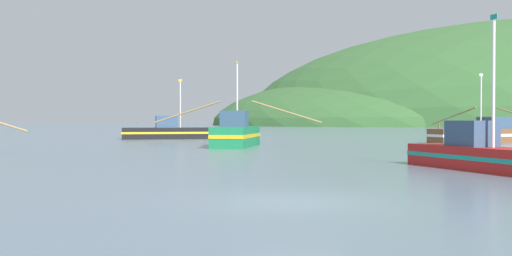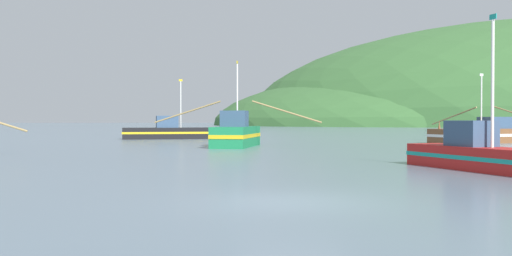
{
  "view_description": "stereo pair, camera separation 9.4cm",
  "coord_description": "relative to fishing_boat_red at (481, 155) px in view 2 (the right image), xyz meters",
  "views": [
    {
      "loc": [
        -0.8,
        -14.24,
        2.03
      ],
      "look_at": [
        -1.28,
        26.81,
        1.4
      ],
      "focal_mm": 40.91,
      "sensor_mm": 36.0,
      "label": 1
    },
    {
      "loc": [
        -0.71,
        -14.23,
        2.03
      ],
      "look_at": [
        -1.28,
        26.81,
        1.4
      ],
      "focal_mm": 40.91,
      "sensor_mm": 36.0,
      "label": 2
    }
  ],
  "objects": [
    {
      "name": "ground_plane",
      "position": [
        -7.85,
        -8.85,
        -0.63
      ],
      "size": [
        600.0,
        600.0,
        0.0
      ],
      "primitive_type": "plane",
      "color": "slate"
    },
    {
      "name": "fishing_boat_green",
      "position": [
        -10.62,
        19.72,
        0.26
      ],
      "size": [
        12.44,
        7.55,
        6.35
      ],
      "rotation": [
        0.0,
        0.0,
        1.42
      ],
      "color": "#197A47",
      "rests_on": "ground"
    },
    {
      "name": "hill_far_center",
      "position": [
        78.83,
        188.79,
        -0.63
      ],
      "size": [
        128.74,
        102.99,
        66.65
      ],
      "primitive_type": "ellipsoid",
      "color": "#2D562D",
      "rests_on": "ground"
    },
    {
      "name": "fishing_boat_red",
      "position": [
        0.0,
        0.0,
        0.0
      ],
      "size": [
        4.33,
        7.88,
        6.06
      ],
      "rotation": [
        0.0,
        0.0,
        5.08
      ],
      "color": "red",
      "rests_on": "ground"
    },
    {
      "name": "hill_far_right",
      "position": [
        52.53,
        176.36,
        -0.63
      ],
      "size": [
        156.67,
        125.34,
        36.39
      ],
      "primitive_type": "ellipsoid",
      "color": "#386633",
      "rests_on": "ground"
    },
    {
      "name": "fishing_boat_black",
      "position": [
        -17.57,
        36.19,
        0.12
      ],
      "size": [
        11.15,
        4.39,
        6.09
      ],
      "rotation": [
        0.0,
        0.0,
        0.23
      ],
      "color": "black",
      "rests_on": "ground"
    },
    {
      "name": "hill_mid_right",
      "position": [
        49.92,
        182.62,
        -0.63
      ],
      "size": [
        147.1,
        117.68,
        39.13
      ],
      "primitive_type": "ellipsoid",
      "color": "#2D562D",
      "rests_on": "ground"
    },
    {
      "name": "fishing_boat_brown",
      "position": [
        10.3,
        26.46,
        0.15
      ],
      "size": [
        10.4,
        13.21,
        5.86
      ],
      "rotation": [
        0.0,
        0.0,
        3.51
      ],
      "color": "brown",
      "rests_on": "ground"
    }
  ]
}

